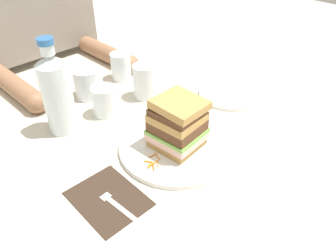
{
  "coord_description": "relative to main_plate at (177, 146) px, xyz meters",
  "views": [
    {
      "loc": [
        -0.47,
        -0.44,
        0.51
      ],
      "look_at": [
        -0.02,
        0.01,
        0.05
      ],
      "focal_mm": 35.12,
      "sensor_mm": 36.0,
      "label": 1
    }
  ],
  "objects": [
    {
      "name": "empty_tumbler_0",
      "position": [
        -0.03,
        0.25,
        0.04
      ],
      "size": [
        0.07,
        0.07,
        0.08
      ],
      "primitive_type": "cylinder",
      "color": "silver",
      "rests_on": "ground_plane"
    },
    {
      "name": "side_plate",
      "position": [
        0.3,
        0.06,
        -0.0
      ],
      "size": [
        0.19,
        0.19,
        0.01
      ],
      "primitive_type": "cylinder",
      "color": "white",
      "rests_on": "ground_plane"
    },
    {
      "name": "carrot_shred_9",
      "position": [
        0.06,
        0.0,
        0.01
      ],
      "size": [
        0.01,
        0.02,
        0.0
      ],
      "primitive_type": "cylinder",
      "rotation": [
        0.0,
        1.57,
        4.45
      ],
      "color": "orange",
      "rests_on": "main_plate"
    },
    {
      "name": "carrot_shred_5",
      "position": [
        -0.07,
        0.01,
        0.01
      ],
      "size": [
        0.02,
        0.01,
        0.0
      ],
      "primitive_type": "cylinder",
      "rotation": [
        0.0,
        1.57,
        6.07
      ],
      "color": "orange",
      "rests_on": "main_plate"
    },
    {
      "name": "carrot_shred_14",
      "position": [
        0.08,
        -0.01,
        0.01
      ],
      "size": [
        0.03,
        0.02,
        0.0
      ],
      "primitive_type": "cylinder",
      "rotation": [
        0.0,
        1.57,
        5.6
      ],
      "color": "orange",
      "rests_on": "main_plate"
    },
    {
      "name": "main_plate",
      "position": [
        0.0,
        0.0,
        0.0
      ],
      "size": [
        0.28,
        0.28,
        0.01
      ],
      "primitive_type": "cylinder",
      "color": "white",
      "rests_on": "ground_plane"
    },
    {
      "name": "carrot_shred_15",
      "position": [
        0.06,
        0.01,
        0.01
      ],
      "size": [
        0.02,
        0.02,
        0.0
      ],
      "primitive_type": "cylinder",
      "rotation": [
        0.0,
        1.57,
        0.65
      ],
      "color": "orange",
      "rests_on": "main_plate"
    },
    {
      "name": "fork",
      "position": [
        -0.21,
        -0.03,
        -0.0
      ],
      "size": [
        0.02,
        0.17,
        0.0
      ],
      "color": "silver",
      "rests_on": "napkin_dark"
    },
    {
      "name": "carrot_shred_16",
      "position": [
        0.07,
        0.02,
        0.01
      ],
      "size": [
        0.02,
        0.03,
        0.0
      ],
      "primitive_type": "cylinder",
      "rotation": [
        0.0,
        1.57,
        1.0
      ],
      "color": "orange",
      "rests_on": "main_plate"
    },
    {
      "name": "carrot_shred_7",
      "position": [
        0.09,
        0.02,
        0.01
      ],
      "size": [
        0.0,
        0.03,
        0.0
      ],
      "primitive_type": "cylinder",
      "rotation": [
        0.0,
        1.57,
        1.6
      ],
      "color": "orange",
      "rests_on": "main_plate"
    },
    {
      "name": "carrot_shred_2",
      "position": [
        -0.1,
        -0.01,
        0.01
      ],
      "size": [
        0.02,
        0.01,
        0.0
      ],
      "primitive_type": "cylinder",
      "rotation": [
        0.0,
        1.57,
        3.59
      ],
      "color": "orange",
      "rests_on": "main_plate"
    },
    {
      "name": "carrot_shred_12",
      "position": [
        0.09,
        -0.02,
        0.01
      ],
      "size": [
        0.03,
        0.02,
        0.0
      ],
      "primitive_type": "cylinder",
      "rotation": [
        0.0,
        1.57,
        0.54
      ],
      "color": "orange",
      "rests_on": "main_plate"
    },
    {
      "name": "carrot_shred_13",
      "position": [
        0.06,
        -0.0,
        0.01
      ],
      "size": [
        0.03,
        0.01,
        0.0
      ],
      "primitive_type": "cylinder",
      "rotation": [
        0.0,
        1.57,
        6.07
      ],
      "color": "orange",
      "rests_on": "main_plate"
    },
    {
      "name": "carrot_shred_4",
      "position": [
        -0.1,
        -0.02,
        0.01
      ],
      "size": [
        0.02,
        0.02,
        0.0
      ],
      "primitive_type": "cylinder",
      "rotation": [
        0.0,
        1.57,
        3.99
      ],
      "color": "orange",
      "rests_on": "main_plate"
    },
    {
      "name": "carrot_shred_10",
      "position": [
        0.09,
        -0.0,
        0.01
      ],
      "size": [
        0.03,
        0.01,
        0.0
      ],
      "primitive_type": "cylinder",
      "rotation": [
        0.0,
        1.57,
        6.12
      ],
      "color": "orange",
      "rests_on": "main_plate"
    },
    {
      "name": "water_bottle",
      "position": [
        -0.15,
        0.27,
        0.1
      ],
      "size": [
        0.07,
        0.07,
        0.25
      ],
      "color": "silver",
      "rests_on": "ground_plane"
    },
    {
      "name": "empty_tumbler_1",
      "position": [
        -0.01,
        0.36,
        0.04
      ],
      "size": [
        0.07,
        0.07,
        0.09
      ],
      "primitive_type": "cylinder",
      "color": "silver",
      "rests_on": "ground_plane"
    },
    {
      "name": "ground_plane",
      "position": [
        0.02,
        0.02,
        -0.01
      ],
      "size": [
        3.0,
        3.0,
        0.0
      ],
      "primitive_type": "plane",
      "color": "beige"
    },
    {
      "name": "sandwich",
      "position": [
        0.0,
        -0.0,
        0.07
      ],
      "size": [
        0.12,
        0.12,
        0.13
      ],
      "color": "tan",
      "rests_on": "main_plate"
    },
    {
      "name": "knife",
      "position": [
        0.16,
        -0.0,
        -0.0
      ],
      "size": [
        0.02,
        0.2,
        0.0
      ],
      "color": "silver",
      "rests_on": "ground_plane"
    },
    {
      "name": "carrot_shred_0",
      "position": [
        -0.08,
        -0.02,
        0.01
      ],
      "size": [
        0.01,
        0.02,
        0.0
      ],
      "primitive_type": "cylinder",
      "rotation": [
        0.0,
        1.57,
        4.06
      ],
      "color": "orange",
      "rests_on": "main_plate"
    },
    {
      "name": "carrot_shred_11",
      "position": [
        0.06,
        -0.01,
        0.01
      ],
      "size": [
        0.02,
        0.01,
        0.0
      ],
      "primitive_type": "cylinder",
      "rotation": [
        0.0,
        1.57,
        5.89
      ],
      "color": "orange",
      "rests_on": "main_plate"
    },
    {
      "name": "carrot_shred_8",
      "position": [
        0.09,
        0.0,
        0.01
      ],
      "size": [
        0.01,
        0.02,
        0.0
      ],
      "primitive_type": "cylinder",
      "rotation": [
        0.0,
        1.57,
        5.03
      ],
      "color": "orange",
      "rests_on": "main_plate"
    },
    {
      "name": "carrot_shred_6",
      "position": [
        -0.09,
        0.0,
        0.01
      ],
      "size": [
        0.01,
        0.02,
        0.0
      ],
      "primitive_type": "cylinder",
      "rotation": [
        0.0,
        1.57,
        5.25
      ],
      "color": "orange",
      "rests_on": "main_plate"
    },
    {
      "name": "empty_tumbler_2",
      "position": [
        0.14,
        0.38,
        0.04
      ],
      "size": [
        0.07,
        0.07,
        0.09
      ],
      "primitive_type": "cylinder",
      "color": "silver",
      "rests_on": "ground_plane"
    },
    {
      "name": "juice_glass",
      "position": [
        0.11,
        0.24,
        0.04
      ],
      "size": [
        0.07,
        0.07,
        0.1
      ],
      "color": "white",
      "rests_on": "ground_plane"
    },
    {
      "name": "carrot_shred_1",
      "position": [
        -0.09,
        -0.01,
        0.01
      ],
      "size": [
        0.03,
        0.01,
        0.0
      ],
      "primitive_type": "cylinder",
      "rotation": [
        0.0,
        1.57,
        3.19
      ],
      "color": "orange",
      "rests_on": "main_plate"
    },
    {
      "name": "napkin_dark",
      "position": [
        -0.22,
        -0.01,
        -0.0
      ],
      "size": [
        0.13,
        0.16,
        0.0
      ],
      "primitive_type": "cube",
      "rotation": [
        0.0,
        0.0,
        -0.03
      ],
      "color": "#38281E",
      "rests_on": "ground_plane"
    },
    {
      "name": "carrot_shred_3",
      "position": [
        -0.06,
        0.0,
        0.01
      ],
      "size": [
        0.01,
        0.03,
        0.0
      ],
      "primitive_type": "cylinder",
      "rotation": [
        0.0,
        1.57,
        1.26
      ],
      "color": "orange",
      "rests_on": "main_plate"
    }
  ]
}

